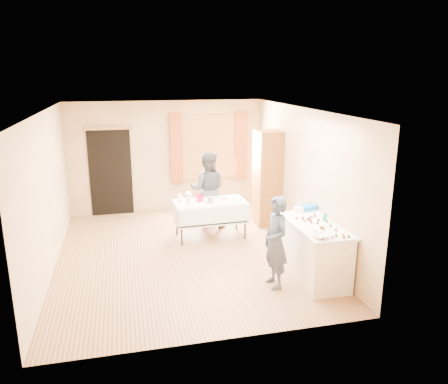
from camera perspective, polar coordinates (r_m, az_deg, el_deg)
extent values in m
cube|color=#9E7047|center=(8.11, -5.09, -8.13)|extent=(4.50, 5.50, 0.02)
cube|color=white|center=(7.47, -5.57, 10.65)|extent=(4.50, 5.50, 0.02)
cube|color=tan|center=(10.36, -7.48, 4.57)|extent=(4.50, 0.02, 2.60)
cube|color=tan|center=(5.09, -0.91, -6.68)|extent=(4.50, 0.02, 2.60)
cube|color=tan|center=(7.72, -22.16, -0.15)|extent=(0.02, 5.50, 2.60)
cube|color=tan|center=(8.29, 10.34, 1.75)|extent=(0.02, 5.50, 2.60)
cube|color=olive|center=(10.43, -2.00, 5.88)|extent=(1.32, 0.06, 1.52)
cube|color=white|center=(10.42, -1.98, 5.87)|extent=(1.20, 0.02, 1.40)
cube|color=#95451C|center=(10.26, -6.24, 5.64)|extent=(0.28, 0.06, 1.65)
cube|color=#95451C|center=(10.56, 2.23, 5.99)|extent=(0.28, 0.06, 1.65)
cube|color=black|center=(10.35, -14.59, 2.49)|extent=(0.95, 0.04, 2.00)
cube|color=olive|center=(10.15, -14.98, 8.08)|extent=(1.05, 0.06, 0.08)
cube|color=brown|center=(9.42, 5.67, 1.81)|extent=(0.50, 0.60, 2.04)
cube|color=#F0DCC7|center=(7.20, 11.71, -7.72)|extent=(0.65, 1.42, 0.86)
cube|color=silver|center=(7.03, 11.91, -4.27)|extent=(0.70, 1.48, 0.04)
cube|color=silver|center=(8.64, -1.81, -1.35)|extent=(1.42, 0.75, 0.04)
cube|color=black|center=(9.71, -2.04, -1.45)|extent=(0.48, 0.48, 0.05)
cube|color=black|center=(9.81, -1.93, 0.21)|extent=(0.37, 0.15, 0.54)
imported|color=#293246|center=(6.71, 6.76, -6.54)|extent=(0.60, 0.46, 1.44)
imported|color=black|center=(9.27, -2.12, 0.33)|extent=(1.15, 1.07, 1.63)
cylinder|color=#109454|center=(7.19, 13.05, -3.23)|extent=(0.07, 0.07, 0.12)
imported|color=white|center=(6.46, 12.50, -5.63)|extent=(0.32, 0.32, 0.06)
cube|color=white|center=(7.56, 9.71, -2.28)|extent=(0.17, 0.13, 0.08)
cube|color=blue|center=(7.72, 10.94, -1.99)|extent=(0.35, 0.30, 0.08)
cylinder|color=silver|center=(8.44, -4.65, -0.89)|extent=(0.12, 0.12, 0.22)
imported|color=#BF0E33|center=(8.64, -3.19, -0.80)|extent=(0.25, 0.25, 0.13)
imported|color=red|center=(8.50, -1.79, -1.12)|extent=(0.13, 0.13, 0.11)
imported|color=white|center=(8.81, 0.10, -0.72)|extent=(0.21, 0.21, 0.05)
cube|color=white|center=(8.65, 1.70, -1.13)|extent=(0.28, 0.20, 0.02)
imported|color=white|center=(8.66, -5.76, -0.60)|extent=(0.12, 0.12, 0.19)
sphere|color=#3F2314|center=(6.85, 12.86, -4.50)|extent=(0.04, 0.04, 0.04)
sphere|color=#371C12|center=(7.11, 13.31, -3.78)|extent=(0.04, 0.04, 0.04)
sphere|color=#371C12|center=(6.56, 15.97, -5.61)|extent=(0.04, 0.04, 0.04)
sphere|color=#371C12|center=(7.18, 10.25, -3.42)|extent=(0.04, 0.04, 0.04)
sphere|color=#371C12|center=(7.29, 11.38, -3.20)|extent=(0.04, 0.04, 0.04)
sphere|color=#371C12|center=(7.35, 11.79, -3.07)|extent=(0.04, 0.04, 0.04)
sphere|color=#3F2314|center=(6.48, 13.99, -5.72)|extent=(0.04, 0.04, 0.04)
sphere|color=#371C12|center=(7.14, 11.21, -3.59)|extent=(0.04, 0.04, 0.04)
sphere|color=#371C12|center=(7.16, 10.91, -3.52)|extent=(0.04, 0.04, 0.04)
sphere|color=#371C12|center=(6.63, 11.84, -5.09)|extent=(0.04, 0.04, 0.04)
sphere|color=#371C12|center=(7.17, 12.24, -3.56)|extent=(0.04, 0.04, 0.04)
sphere|color=#371C12|center=(6.55, 11.77, -5.35)|extent=(0.04, 0.04, 0.04)
sphere|color=#3F2314|center=(7.46, 11.77, -2.80)|extent=(0.04, 0.04, 0.04)
sphere|color=#371C12|center=(6.38, 12.74, -5.97)|extent=(0.04, 0.04, 0.04)
sphere|color=#371C12|center=(7.08, 10.50, -3.71)|extent=(0.04, 0.04, 0.04)
sphere|color=#371C12|center=(7.26, 12.91, -3.36)|extent=(0.04, 0.04, 0.04)
sphere|color=#371C12|center=(6.84, 12.54, -4.52)|extent=(0.04, 0.04, 0.04)
sphere|color=#371C12|center=(6.78, 12.79, -4.70)|extent=(0.04, 0.04, 0.04)
sphere|color=#3F2314|center=(6.59, 15.29, -5.46)|extent=(0.04, 0.04, 0.04)
sphere|color=#371C12|center=(7.24, 11.03, -3.30)|extent=(0.04, 0.04, 0.04)
sphere|color=#371C12|center=(7.20, 9.43, -3.34)|extent=(0.04, 0.04, 0.04)
sphere|color=#371C12|center=(6.78, 14.41, -4.80)|extent=(0.04, 0.04, 0.04)
sphere|color=#371C12|center=(6.55, 14.45, -5.53)|extent=(0.04, 0.04, 0.04)
sphere|color=#371C12|center=(7.16, 11.04, -3.51)|extent=(0.04, 0.04, 0.04)
sphere|color=#3F2314|center=(7.07, 10.44, -3.73)|extent=(0.04, 0.04, 0.04)
sphere|color=#371C12|center=(7.03, 12.13, -3.93)|extent=(0.04, 0.04, 0.04)
sphere|color=#371C12|center=(6.95, 13.77, -4.28)|extent=(0.04, 0.04, 0.04)
sphere|color=#371C12|center=(7.04, 11.33, -3.86)|extent=(0.04, 0.04, 0.04)
sphere|color=#371C12|center=(6.52, 15.39, -5.71)|extent=(0.04, 0.04, 0.04)
sphere|color=#371C12|center=(7.23, 10.27, -3.30)|extent=(0.04, 0.04, 0.04)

